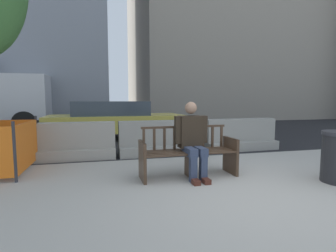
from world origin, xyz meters
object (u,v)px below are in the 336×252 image
Objects in this scene: jersey_barrier_right at (240,137)px; car_taxi_near at (115,119)px; jersey_barrier_centre at (160,141)px; jersey_barrier_left at (70,144)px; seated_person at (192,138)px; street_bench at (188,154)px.

car_taxi_near reaches higher than jersey_barrier_right.
jersey_barrier_right is (2.24, 0.11, 0.00)m from jersey_barrier_centre.
car_taxi_near is at bearing 69.50° from jersey_barrier_left.
seated_person reaches higher than jersey_barrier_left.
car_taxi_near is (1.14, 3.04, 0.33)m from jersey_barrier_left.
jersey_barrier_centre is (-0.09, 1.92, -0.06)m from street_bench.
street_bench is 2.91m from jersey_barrier_left.
seated_person is at bearing -41.56° from jersey_barrier_left.
seated_person is 5.14m from car_taxi_near.
jersey_barrier_left and jersey_barrier_right have the same top height.
jersey_barrier_right is at bearing -42.60° from car_taxi_near.
jersey_barrier_right is (4.33, 0.10, 0.00)m from jersey_barrier_left.
street_bench is 5.08m from car_taxi_near.
car_taxi_near is at bearing 101.87° from street_bench.
seated_person reaches higher than car_taxi_near.
jersey_barrier_centre is at bearing 94.27° from seated_person.
street_bench reaches higher than jersey_barrier_centre.
street_bench is at bearing -136.67° from jersey_barrier_right.
jersey_barrier_right is at bearing 2.85° from jersey_barrier_centre.
jersey_barrier_left is 4.33m from jersey_barrier_right.
seated_person is 2.01m from jersey_barrier_centre.
car_taxi_near is at bearing 107.32° from jersey_barrier_centre.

